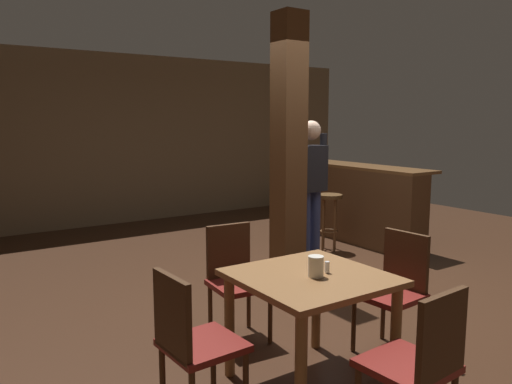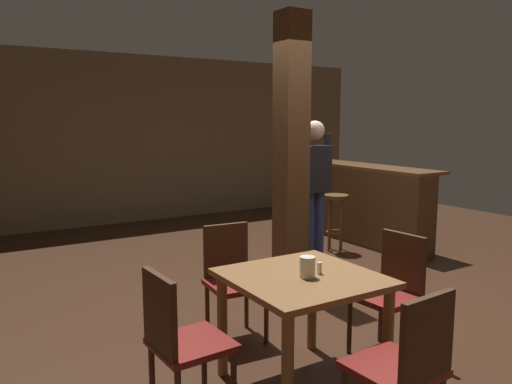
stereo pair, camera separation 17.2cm
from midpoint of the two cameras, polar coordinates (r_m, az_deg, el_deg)
The scene contains 13 objects.
ground_plane at distance 5.22m, azimuth 8.97°, elevation -11.18°, with size 10.80×10.80×0.00m, color #382114.
wall_back at distance 8.84m, azimuth -10.19°, elevation 6.01°, with size 8.00×0.10×2.80m, color #756047.
pillar at distance 5.17m, azimuth 4.99°, elevation 4.59°, with size 0.28×0.28×2.80m, color brown.
dining_table at distance 3.30m, azimuth 6.84°, elevation -11.59°, with size 0.91×0.91×0.74m.
chair_west at distance 2.96m, azimuth -7.05°, elevation -16.24°, with size 0.44×0.44×0.89m.
chair_south at distance 2.79m, azimuth 18.55°, elevation -18.16°, with size 0.45×0.45×0.89m.
chair_north at distance 4.01m, azimuth -1.52°, elevation -9.49°, with size 0.45×0.45×0.89m.
chair_east at distance 3.88m, azimuth 16.53°, elevation -10.44°, with size 0.45×0.45×0.89m.
napkin_cup at distance 3.19m, azimuth 7.44°, elevation -8.51°, with size 0.10×0.10×0.13m, color silver.
salt_shaker at distance 3.29m, azimuth 8.76°, elevation -8.59°, with size 0.03×0.03×0.08m, color silver.
standing_person at distance 5.50m, azimuth 7.53°, elevation 0.61°, with size 0.47×0.23×1.72m.
bar_counter at distance 7.23m, azimuth 12.54°, elevation -1.26°, with size 0.56×2.34×1.09m.
bar_stool_near at distance 6.67m, azimuth 9.83°, elevation -1.97°, with size 0.33×0.33×0.75m.
Camera 2 is at (-3.15, -3.77, 1.73)m, focal length 35.00 mm.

